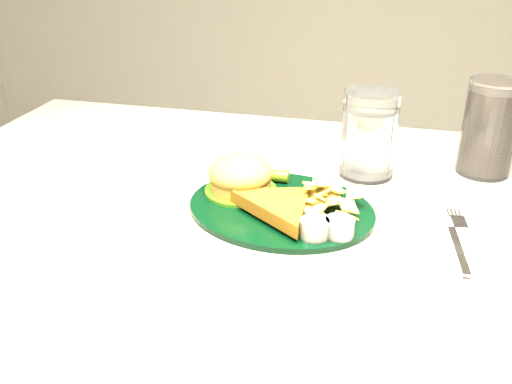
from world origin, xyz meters
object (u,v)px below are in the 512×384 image
cola_glass (490,128)px  water_glass (369,134)px  dinner_plate (281,192)px  fork_napkin (458,247)px

cola_glass → water_glass: bearing=-163.5°
dinner_plate → fork_napkin: dinner_plate is taller
dinner_plate → fork_napkin: 0.24m
cola_glass → fork_napkin: size_ratio=1.05×
water_glass → cola_glass: (0.18, 0.05, 0.01)m
cola_glass → dinner_plate: bearing=-143.8°
fork_napkin → dinner_plate: bearing=162.6°
water_glass → dinner_plate: bearing=-124.1°
water_glass → cola_glass: bearing=16.5°
water_glass → fork_napkin: bearing=-57.4°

